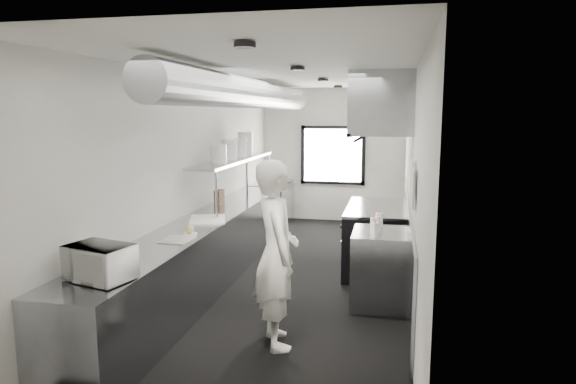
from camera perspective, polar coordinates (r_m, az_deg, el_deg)
The scene contains 35 objects.
floor at distance 7.09m, azimuth 0.96°, elevation -9.85°, with size 3.00×8.00×0.01m, color black.
ceiling at distance 6.73m, azimuth 1.03°, elevation 13.34°, with size 3.00×8.00×0.01m, color silver.
wall_back at distance 10.70m, azimuth 5.11°, elevation 4.18°, with size 3.00×0.02×2.80m, color beige.
wall_front at distance 3.02m, azimuth -13.84°, elevation -8.39°, with size 3.00×0.02×2.80m, color beige.
wall_left at distance 7.20m, azimuth -10.80°, elevation 1.74°, with size 0.02×8.00×2.80m, color beige.
wall_right at distance 6.65m, azimuth 13.79°, elevation 1.04°, with size 0.02×8.00×2.80m, color beige.
wall_cladding at distance 7.11m, azimuth 13.30°, elevation -5.43°, with size 0.03×5.50×1.10m, color #8F959C.
hvac_duct at distance 7.27m, azimuth -3.89°, elevation 11.02°, with size 0.40×0.40×6.40m, color #9A9CA2.
service_window at distance 10.67m, azimuth 5.08°, elevation 4.16°, with size 1.36×0.05×1.25m.
exhaust_hood at distance 7.29m, azimuth 10.71°, elevation 9.63°, with size 0.81×2.20×0.88m.
prep_counter at distance 6.81m, azimuth -9.46°, elevation -6.81°, with size 0.70×6.00×0.90m, color #8F959C.
pass_shelf at distance 8.01m, azimuth -6.02°, elevation 3.54°, with size 0.45×3.00×0.68m.
range at distance 7.51m, azimuth 9.84°, elevation -5.16°, with size 0.88×1.60×0.94m.
bottle_station at distance 6.17m, azimuth 10.36°, elevation -8.51°, with size 0.65×0.80×0.90m, color #8F959C.
far_work_table at distance 10.25m, azimuth -1.91°, elevation -1.36°, with size 0.70×1.20×0.90m, color #8F959C.
notice_sheet_a at distance 5.43m, azimuth 13.91°, elevation 1.44°, with size 0.02×0.28×0.38m, color silver.
notice_sheet_b at distance 5.09m, azimuth 14.01°, elevation 0.38°, with size 0.02×0.28×0.38m, color silver.
line_cook at distance 4.95m, azimuth -1.33°, elevation -7.02°, with size 0.67×0.44×1.85m, color white.
microwave at distance 4.53m, azimuth -20.57°, elevation -7.48°, with size 0.50×0.38×0.30m, color white.
deli_tub_a at distance 4.75m, azimuth -21.30°, elevation -8.07°, with size 0.13×0.13×0.09m, color #ACB6A7.
deli_tub_b at distance 4.92m, azimuth -20.08°, elevation -7.41°, with size 0.13×0.13×0.09m, color #ACB6A7.
newspaper at distance 5.70m, azimuth -12.43°, elevation -5.28°, with size 0.30×0.38×0.01m, color silver.
small_plate at distance 5.92m, azimuth -11.04°, elevation -4.67°, with size 0.17×0.17×0.01m, color silver.
pastry at distance 5.91m, azimuth -11.05°, elevation -4.15°, with size 0.10×0.10×0.10m, color #D7BD70.
cutting_board at distance 6.66m, azimuth -9.08°, elevation -3.09°, with size 0.45×0.60×0.02m, color white.
knife_block at distance 7.75m, azimuth -7.80°, elevation -0.59°, with size 0.09×0.20×0.22m, color #4C2B1B.
plate_stack_a at distance 7.34m, azimuth -7.82°, elevation 4.32°, with size 0.23×0.23×0.26m, color silver.
plate_stack_b at distance 7.83m, azimuth -6.63°, elevation 4.79°, with size 0.24×0.24×0.31m, color silver.
plate_stack_c at distance 8.30m, azimuth -5.41°, elevation 5.04°, with size 0.22×0.22×0.31m, color silver.
plate_stack_d at distance 8.64m, azimuth -4.83°, elevation 5.48°, with size 0.25×0.25×0.39m, color silver.
squeeze_bottle_a at distance 5.75m, azimuth 9.86°, elevation -4.26°, with size 0.06×0.06×0.17m, color white.
squeeze_bottle_b at distance 5.90m, azimuth 9.60°, elevation -3.79°, with size 0.06×0.06×0.19m, color white.
squeeze_bottle_c at distance 5.98m, azimuth 10.10°, elevation -3.61°, with size 0.07×0.07×0.20m, color white.
squeeze_bottle_d at distance 6.14m, azimuth 10.20°, elevation -3.27°, with size 0.07×0.07×0.20m, color white.
squeeze_bottle_e at distance 6.28m, azimuth 10.43°, elevation -3.15°, with size 0.06×0.06×0.17m, color white.
Camera 1 is at (1.28, -6.59, 2.29)m, focal length 31.39 mm.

